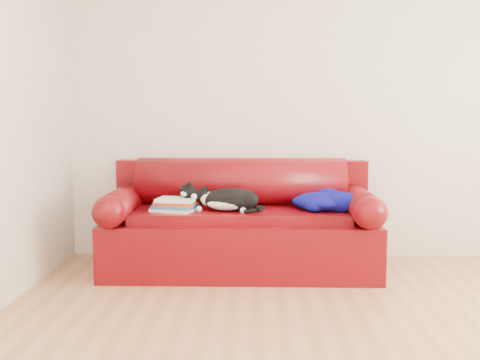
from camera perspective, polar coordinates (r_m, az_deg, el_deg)
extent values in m
plane|color=olive|center=(3.18, 13.68, -16.28)|extent=(4.50, 4.50, 0.00)
cube|color=beige|center=(4.90, 9.17, 7.35)|extent=(4.50, 0.02, 2.60)
cube|color=#430208|center=(4.48, 0.05, -6.54)|extent=(2.10, 0.90, 0.42)
cube|color=#430208|center=(4.38, 0.04, -3.63)|extent=(1.66, 0.62, 0.10)
cylinder|color=black|center=(4.33, -12.64, -9.68)|extent=(0.06, 0.06, 0.05)
cylinder|color=black|center=(4.28, 12.66, -9.87)|extent=(0.06, 0.06, 0.05)
cylinder|color=black|center=(4.95, -10.76, -7.59)|extent=(0.06, 0.06, 0.05)
cylinder|color=black|center=(4.91, 11.18, -7.72)|extent=(0.06, 0.06, 0.05)
cube|color=#430208|center=(4.79, 0.17, -3.06)|extent=(2.10, 0.18, 0.85)
cylinder|color=#430208|center=(4.64, 0.13, -0.18)|extent=(1.70, 0.40, 0.40)
cylinder|color=#430208|center=(4.53, -11.79, -2.27)|extent=(0.24, 0.88, 0.24)
sphere|color=#430208|center=(4.11, -13.19, -3.19)|extent=(0.24, 0.24, 0.24)
cylinder|color=#430208|center=(4.49, 12.02, -2.36)|extent=(0.24, 0.88, 0.24)
sphere|color=#430208|center=(4.06, 13.14, -3.31)|extent=(0.24, 0.24, 0.24)
cube|color=beige|center=(4.32, -6.56, -2.98)|extent=(0.37, 0.32, 0.02)
cube|color=white|center=(4.32, -6.56, -2.98)|extent=(0.36, 0.31, 0.02)
cube|color=#1D619D|center=(4.31, -6.57, -2.65)|extent=(0.35, 0.30, 0.02)
cube|color=white|center=(4.31, -6.57, -2.65)|extent=(0.34, 0.29, 0.02)
cube|color=#A92F13|center=(4.31, -6.57, -2.33)|extent=(0.34, 0.28, 0.02)
cube|color=white|center=(4.31, -6.57, -2.33)|extent=(0.32, 0.27, 0.02)
cube|color=silver|center=(4.30, -6.58, -2.00)|extent=(0.32, 0.26, 0.02)
cube|color=white|center=(4.30, -6.58, -2.00)|extent=(0.31, 0.25, 0.02)
ellipsoid|color=black|center=(4.29, -1.01, -1.98)|extent=(0.46, 0.30, 0.18)
ellipsoid|color=white|center=(4.25, -1.39, -2.51)|extent=(0.31, 0.18, 0.11)
ellipsoid|color=white|center=(4.30, -3.25, -1.91)|extent=(0.14, 0.13, 0.11)
ellipsoid|color=black|center=(4.28, 0.71, -2.19)|extent=(0.20, 0.20, 0.15)
ellipsoid|color=black|center=(4.35, -4.58, -1.16)|extent=(0.14, 0.13, 0.11)
ellipsoid|color=white|center=(4.32, -4.87, -1.40)|extent=(0.07, 0.06, 0.04)
sphere|color=#BF7272|center=(4.31, -5.06, -1.37)|extent=(0.01, 0.01, 0.01)
cone|color=black|center=(4.31, -4.51, -0.54)|extent=(0.05, 0.05, 0.05)
cone|color=black|center=(4.36, -4.31, -0.45)|extent=(0.05, 0.05, 0.05)
cylinder|color=black|center=(4.24, 1.88, -2.90)|extent=(0.07, 0.15, 0.04)
sphere|color=white|center=(4.30, -3.78, -2.88)|extent=(0.04, 0.04, 0.04)
sphere|color=white|center=(4.18, 0.32, -3.14)|extent=(0.04, 0.04, 0.04)
ellipsoid|color=#080240|center=(4.38, 8.26, -2.09)|extent=(0.49, 0.46, 0.14)
ellipsoid|color=#080240|center=(4.32, 10.19, -2.11)|extent=(0.30, 0.27, 0.16)
ellipsoid|color=#080240|center=(4.47, 6.96, -2.13)|extent=(0.31, 0.34, 0.11)
ellipsoid|color=#080240|center=(4.51, 8.93, -1.73)|extent=(0.25, 0.21, 0.16)
ellipsoid|color=#080240|center=(4.28, 7.57, -2.53)|extent=(0.20, 0.21, 0.10)
ellipsoid|color=silver|center=(4.30, 9.18, -2.00)|extent=(0.20, 0.10, 0.04)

